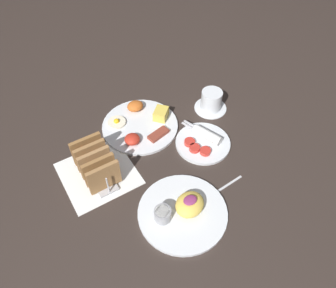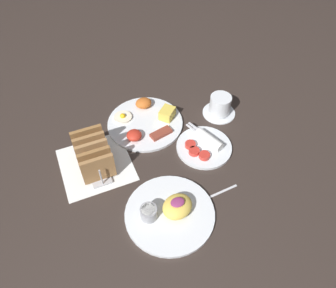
% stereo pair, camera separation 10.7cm
% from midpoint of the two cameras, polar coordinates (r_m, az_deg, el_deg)
% --- Properties ---
extents(ground_plane, '(3.00, 3.00, 0.00)m').
position_cam_midpoint_polar(ground_plane, '(1.05, -3.47, -4.03)').
color(ground_plane, '#332823').
extents(napkin_flat, '(0.22, 0.22, 0.00)m').
position_cam_midpoint_polar(napkin_flat, '(1.07, -14.88, -5.14)').
color(napkin_flat, white).
rests_on(napkin_flat, ground_plane).
extents(plate_breakfast, '(0.27, 0.27, 0.05)m').
position_cam_midpoint_polar(plate_breakfast, '(1.17, -7.45, 3.35)').
color(plate_breakfast, white).
rests_on(plate_breakfast, ground_plane).
extents(plate_condiments, '(0.19, 0.20, 0.04)m').
position_cam_midpoint_polar(plate_condiments, '(1.10, 3.37, 0.25)').
color(plate_condiments, white).
rests_on(plate_condiments, ground_plane).
extents(plate_foreground, '(0.26, 0.26, 0.06)m').
position_cam_midpoint_polar(plate_foreground, '(0.95, -0.74, -11.71)').
color(plate_foreground, white).
rests_on(plate_foreground, ground_plane).
extents(toast_rack, '(0.10, 0.18, 0.10)m').
position_cam_midpoint_polar(toast_rack, '(1.03, -15.42, -3.50)').
color(toast_rack, '#B7B7BC').
rests_on(toast_rack, ground_plane).
extents(coffee_cup, '(0.12, 0.12, 0.08)m').
position_cam_midpoint_polar(coffee_cup, '(1.21, 5.03, 7.32)').
color(coffee_cup, white).
rests_on(coffee_cup, ground_plane).
extents(teaspoon, '(0.13, 0.02, 0.01)m').
position_cam_midpoint_polar(teaspoon, '(1.00, 6.04, -8.06)').
color(teaspoon, silver).
rests_on(teaspoon, ground_plane).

